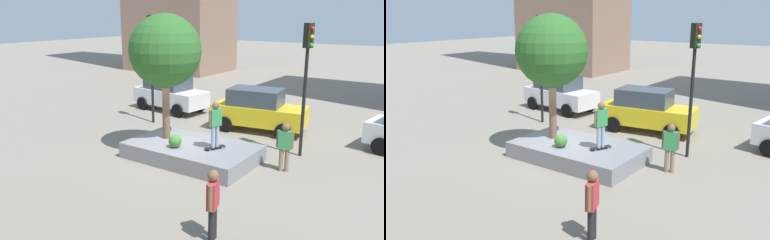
% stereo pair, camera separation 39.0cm
% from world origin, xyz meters
% --- Properties ---
extents(ground_plane, '(120.00, 120.00, 0.00)m').
position_xyz_m(ground_plane, '(0.00, 0.00, 0.00)').
color(ground_plane, gray).
extents(planter_ledge, '(4.59, 2.78, 0.57)m').
position_xyz_m(planter_ledge, '(0.60, 0.07, 0.29)').
color(planter_ledge, gray).
rests_on(planter_ledge, ground).
extents(plaza_tree, '(2.63, 2.63, 4.58)m').
position_xyz_m(plaza_tree, '(-0.62, 0.13, 3.82)').
color(plaza_tree, brown).
rests_on(plaza_tree, planter_ledge).
extents(boxwood_shrub, '(0.46, 0.46, 0.46)m').
position_xyz_m(boxwood_shrub, '(0.31, -0.56, 0.80)').
color(boxwood_shrub, '#3D7A33').
rests_on(boxwood_shrub, planter_ledge).
extents(skateboard, '(0.52, 0.81, 0.07)m').
position_xyz_m(skateboard, '(1.56, 0.09, 0.63)').
color(skateboard, black).
rests_on(skateboard, planter_ledge).
extents(skateboarder, '(0.32, 0.51, 1.60)m').
position_xyz_m(skateboarder, '(1.56, 0.09, 1.57)').
color(skateboarder, '#8C9EB7').
rests_on(skateboarder, skateboard).
extents(police_car, '(4.28, 2.28, 1.92)m').
position_xyz_m(police_car, '(-4.72, 5.61, 0.97)').
color(police_car, white).
rests_on(police_car, ground).
extents(taxi_cab, '(4.31, 2.38, 1.91)m').
position_xyz_m(taxi_cab, '(0.93, 4.80, 0.97)').
color(taxi_cab, gold).
rests_on(taxi_cab, ground).
extents(traffic_light_corner, '(0.37, 0.35, 4.82)m').
position_xyz_m(traffic_light_corner, '(3.70, 2.66, 3.27)').
color(traffic_light_corner, black).
rests_on(traffic_light_corner, ground).
extents(traffic_light_median, '(0.29, 0.35, 5.05)m').
position_xyz_m(traffic_light_median, '(-3.84, 3.15, 3.41)').
color(traffic_light_median, black).
rests_on(traffic_light_median, ground).
extents(passerby_with_bag, '(0.33, 0.57, 1.75)m').
position_xyz_m(passerby_with_bag, '(4.04, -4.05, 1.01)').
color(passerby_with_bag, black).
rests_on(passerby_with_bag, ground).
extents(pedestrian_crossing, '(0.54, 0.31, 1.66)m').
position_xyz_m(pedestrian_crossing, '(3.77, 0.90, 0.96)').
color(pedestrian_crossing, '#847056').
rests_on(pedestrian_crossing, ground).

